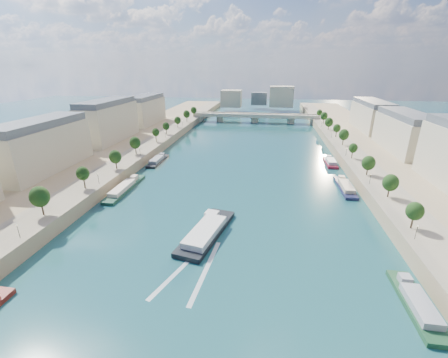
% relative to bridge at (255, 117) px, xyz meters
% --- Properties ---
extents(ground, '(700.00, 700.00, 0.00)m').
position_rel_bridge_xyz_m(ground, '(0.00, -142.13, -5.08)').
color(ground, '#0D3339').
rests_on(ground, ground).
extents(quay_left, '(44.00, 520.00, 5.00)m').
position_rel_bridge_xyz_m(quay_left, '(-72.00, -142.13, -2.58)').
color(quay_left, '#9E8460').
rests_on(quay_left, ground).
extents(quay_right, '(44.00, 520.00, 5.00)m').
position_rel_bridge_xyz_m(quay_right, '(72.00, -142.13, -2.58)').
color(quay_right, '#9E8460').
rests_on(quay_right, ground).
extents(pave_left, '(14.00, 520.00, 0.10)m').
position_rel_bridge_xyz_m(pave_left, '(-57.00, -142.13, -0.03)').
color(pave_left, gray).
rests_on(pave_left, quay_left).
extents(pave_right, '(14.00, 520.00, 0.10)m').
position_rel_bridge_xyz_m(pave_right, '(57.00, -142.13, -0.03)').
color(pave_right, gray).
rests_on(pave_right, quay_right).
extents(trees_left, '(4.80, 268.80, 8.26)m').
position_rel_bridge_xyz_m(trees_left, '(-55.00, -140.13, 5.39)').
color(trees_left, '#382B1E').
rests_on(trees_left, ground).
extents(trees_right, '(4.80, 268.80, 8.26)m').
position_rel_bridge_xyz_m(trees_right, '(55.00, -132.13, 5.39)').
color(trees_right, '#382B1E').
rests_on(trees_right, ground).
extents(lamps_left, '(0.36, 200.36, 4.28)m').
position_rel_bridge_xyz_m(lamps_left, '(-52.50, -152.13, 2.70)').
color(lamps_left, black).
rests_on(lamps_left, ground).
extents(lamps_right, '(0.36, 200.36, 4.28)m').
position_rel_bridge_xyz_m(lamps_right, '(52.50, -137.13, 2.70)').
color(lamps_right, black).
rests_on(lamps_right, ground).
extents(buildings_left, '(16.00, 226.00, 23.20)m').
position_rel_bridge_xyz_m(buildings_left, '(-85.00, -130.13, 11.37)').
color(buildings_left, '#B7AD8D').
rests_on(buildings_left, ground).
extents(buildings_right, '(16.00, 226.00, 23.20)m').
position_rel_bridge_xyz_m(buildings_right, '(85.00, -130.13, 11.37)').
color(buildings_right, '#B7AD8D').
rests_on(buildings_right, ground).
extents(skyline, '(79.00, 42.00, 22.00)m').
position_rel_bridge_xyz_m(skyline, '(3.19, 77.39, 9.57)').
color(skyline, '#B7AD8D').
rests_on(skyline, ground).
extents(bridge, '(112.00, 12.00, 8.15)m').
position_rel_bridge_xyz_m(bridge, '(0.00, 0.00, 0.00)').
color(bridge, '#C1B79E').
rests_on(bridge, ground).
extents(tour_barge, '(14.17, 30.16, 3.95)m').
position_rel_bridge_xyz_m(tour_barge, '(-4.88, -195.11, -3.96)').
color(tour_barge, black).
rests_on(tour_barge, ground).
extents(wake, '(12.93, 26.01, 0.04)m').
position_rel_bridge_xyz_m(wake, '(-4.88, -211.68, -5.06)').
color(wake, silver).
rests_on(wake, ground).
extents(moored_barges_left, '(5.00, 158.37, 3.60)m').
position_rel_bridge_xyz_m(moored_barges_left, '(-45.50, -194.15, -4.24)').
color(moored_barges_left, '#171A33').
rests_on(moored_barges_left, ground).
extents(moored_barges_right, '(5.00, 160.52, 3.60)m').
position_rel_bridge_xyz_m(moored_barges_right, '(45.50, -188.45, -4.24)').
color(moored_barges_right, black).
rests_on(moored_barges_right, ground).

